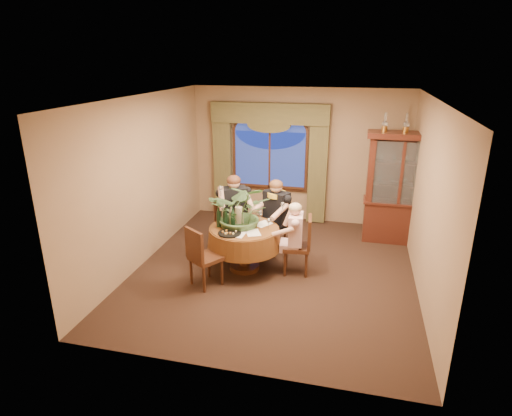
% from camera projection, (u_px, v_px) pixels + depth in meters
% --- Properties ---
extents(floor, '(5.00, 5.00, 0.00)m').
position_uv_depth(floor, '(274.00, 270.00, 7.14)').
color(floor, black).
rests_on(floor, ground).
extents(wall_back, '(4.50, 0.00, 4.50)m').
position_uv_depth(wall_back, '(298.00, 156.00, 8.96)').
color(wall_back, '#896A49').
rests_on(wall_back, ground).
extents(wall_right, '(0.00, 5.00, 5.00)m').
position_uv_depth(wall_right, '(428.00, 201.00, 6.18)').
color(wall_right, '#896A49').
rests_on(wall_right, ground).
extents(ceiling, '(5.00, 5.00, 0.00)m').
position_uv_depth(ceiling, '(277.00, 98.00, 6.21)').
color(ceiling, white).
rests_on(ceiling, wall_back).
extents(window, '(1.62, 0.10, 1.32)m').
position_uv_depth(window, '(270.00, 160.00, 9.07)').
color(window, navy).
rests_on(window, wall_back).
extents(arched_transom, '(1.60, 0.06, 0.44)m').
position_uv_depth(arched_transom, '(270.00, 123.00, 8.81)').
color(arched_transom, navy).
rests_on(arched_transom, wall_back).
extents(drapery_left, '(0.38, 0.14, 2.32)m').
position_uv_depth(drapery_left, '(223.00, 163.00, 9.29)').
color(drapery_left, '#484425').
rests_on(drapery_left, floor).
extents(drapery_right, '(0.38, 0.14, 2.32)m').
position_uv_depth(drapery_right, '(318.00, 169.00, 8.83)').
color(drapery_right, '#484425').
rests_on(drapery_right, floor).
extents(swag_valance, '(2.45, 0.16, 0.42)m').
position_uv_depth(swag_valance, '(269.00, 113.00, 8.67)').
color(swag_valance, '#484425').
rests_on(swag_valance, wall_back).
extents(dining_table, '(1.39, 1.39, 0.75)m').
position_uv_depth(dining_table, '(244.00, 248.00, 7.07)').
color(dining_table, maroon).
rests_on(dining_table, floor).
extents(china_cabinet, '(1.30, 0.52, 2.09)m').
position_uv_depth(china_cabinet, '(399.00, 189.00, 7.95)').
color(china_cabinet, '#35120B').
rests_on(china_cabinet, floor).
extents(oil_lamp_left, '(0.11, 0.11, 0.34)m').
position_uv_depth(oil_lamp_left, '(385.00, 122.00, 7.63)').
color(oil_lamp_left, '#A5722D').
rests_on(oil_lamp_left, china_cabinet).
extents(oil_lamp_center, '(0.11, 0.11, 0.34)m').
position_uv_depth(oil_lamp_center, '(406.00, 123.00, 7.55)').
color(oil_lamp_center, '#A5722D').
rests_on(oil_lamp_center, china_cabinet).
extents(oil_lamp_right, '(0.11, 0.11, 0.34)m').
position_uv_depth(oil_lamp_right, '(428.00, 123.00, 7.47)').
color(oil_lamp_right, '#A5722D').
rests_on(oil_lamp_right, china_cabinet).
extents(chair_right, '(0.46, 0.46, 0.96)m').
position_uv_depth(chair_right, '(296.00, 245.00, 6.93)').
color(chair_right, black).
rests_on(chair_right, floor).
extents(chair_back_right, '(0.55, 0.55, 0.96)m').
position_uv_depth(chair_back_right, '(272.00, 227.00, 7.66)').
color(chair_back_right, black).
rests_on(chair_back_right, floor).
extents(chair_back, '(0.59, 0.59, 0.96)m').
position_uv_depth(chair_back, '(229.00, 226.00, 7.69)').
color(chair_back, black).
rests_on(chair_back, floor).
extents(chair_front_left, '(0.58, 0.58, 0.96)m').
position_uv_depth(chair_front_left, '(206.00, 256.00, 6.54)').
color(chair_front_left, black).
rests_on(chair_front_left, floor).
extents(person_pink, '(0.44, 0.47, 1.21)m').
position_uv_depth(person_pink, '(295.00, 238.00, 6.88)').
color(person_pink, '#D2A8A7').
rests_on(person_pink, floor).
extents(person_back, '(0.68, 0.66, 1.44)m').
position_uv_depth(person_back, '(234.00, 214.00, 7.63)').
color(person_back, black).
rests_on(person_back, floor).
extents(person_scarf, '(0.65, 0.64, 1.39)m').
position_uv_depth(person_scarf, '(276.00, 217.00, 7.54)').
color(person_scarf, black).
rests_on(person_scarf, floor).
extents(stoneware_vase, '(0.17, 0.17, 0.31)m').
position_uv_depth(stoneware_vase, '(239.00, 216.00, 6.99)').
color(stoneware_vase, '#9C8869').
rests_on(stoneware_vase, dining_table).
extents(centerpiece_plant, '(1.00, 1.11, 0.87)m').
position_uv_depth(centerpiece_plant, '(242.00, 188.00, 6.82)').
color(centerpiece_plant, '#3E5F34').
rests_on(centerpiece_plant, dining_table).
extents(olive_bowl, '(0.15, 0.15, 0.05)m').
position_uv_depth(olive_bowl, '(247.00, 227.00, 6.89)').
color(olive_bowl, '#465629').
rests_on(olive_bowl, dining_table).
extents(cheese_platter, '(0.36, 0.36, 0.02)m').
position_uv_depth(cheese_platter, '(230.00, 233.00, 6.67)').
color(cheese_platter, black).
rests_on(cheese_platter, dining_table).
extents(wine_bottle_0, '(0.07, 0.07, 0.33)m').
position_uv_depth(wine_bottle_0, '(232.00, 214.00, 7.07)').
color(wine_bottle_0, black).
rests_on(wine_bottle_0, dining_table).
extents(wine_bottle_1, '(0.07, 0.07, 0.33)m').
position_uv_depth(wine_bottle_1, '(224.00, 214.00, 7.05)').
color(wine_bottle_1, tan).
rests_on(wine_bottle_1, dining_table).
extents(wine_bottle_2, '(0.07, 0.07, 0.33)m').
position_uv_depth(wine_bottle_2, '(233.00, 218.00, 6.88)').
color(wine_bottle_2, black).
rests_on(wine_bottle_2, dining_table).
extents(wine_bottle_3, '(0.07, 0.07, 0.33)m').
position_uv_depth(wine_bottle_3, '(231.00, 216.00, 6.94)').
color(wine_bottle_3, tan).
rests_on(wine_bottle_3, dining_table).
extents(wine_bottle_4, '(0.07, 0.07, 0.33)m').
position_uv_depth(wine_bottle_4, '(219.00, 217.00, 6.92)').
color(wine_bottle_4, black).
rests_on(wine_bottle_4, dining_table).
extents(wine_bottle_5, '(0.07, 0.07, 0.33)m').
position_uv_depth(wine_bottle_5, '(225.00, 217.00, 6.92)').
color(wine_bottle_5, black).
rests_on(wine_bottle_5, dining_table).
extents(tasting_paper_0, '(0.32, 0.36, 0.00)m').
position_uv_depth(tasting_paper_0, '(253.00, 233.00, 6.72)').
color(tasting_paper_0, white).
rests_on(tasting_paper_0, dining_table).
extents(tasting_paper_1, '(0.34, 0.37, 0.00)m').
position_uv_depth(tasting_paper_1, '(263.00, 224.00, 7.07)').
color(tasting_paper_1, white).
rests_on(tasting_paper_1, dining_table).
extents(tasting_paper_2, '(0.23, 0.31, 0.00)m').
position_uv_depth(tasting_paper_2, '(238.00, 234.00, 6.67)').
color(tasting_paper_2, white).
rests_on(tasting_paper_2, dining_table).
extents(wine_glass_person_pink, '(0.07, 0.07, 0.18)m').
position_uv_depth(wine_glass_person_pink, '(268.00, 223.00, 6.86)').
color(wine_glass_person_pink, silver).
rests_on(wine_glass_person_pink, dining_table).
extents(wine_glass_person_back, '(0.07, 0.07, 0.18)m').
position_uv_depth(wine_glass_person_back, '(238.00, 214.00, 7.27)').
color(wine_glass_person_back, silver).
rests_on(wine_glass_person_back, dining_table).
extents(wine_glass_person_scarf, '(0.07, 0.07, 0.18)m').
position_uv_depth(wine_glass_person_scarf, '(260.00, 216.00, 7.19)').
color(wine_glass_person_scarf, silver).
rests_on(wine_glass_person_scarf, dining_table).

